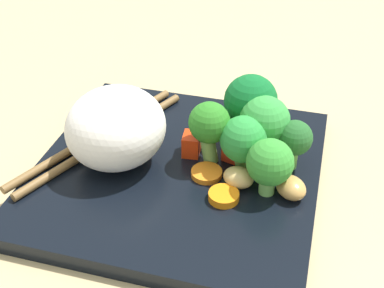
{
  "coord_description": "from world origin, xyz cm",
  "views": [
    {
      "loc": [
        10.67,
        -37.53,
        32.03
      ],
      "look_at": [
        1.11,
        1.05,
        3.6
      ],
      "focal_mm": 49.07,
      "sensor_mm": 36.0,
      "label": 1
    }
  ],
  "objects_px": {
    "carrot_slice_2": "(224,196)",
    "chopstick_pair": "(100,138)",
    "square_plate": "(178,172)",
    "rice_mound": "(116,128)",
    "broccoli_floret_5": "(251,102)"
  },
  "relations": [
    {
      "from": "chopstick_pair",
      "to": "carrot_slice_2",
      "type": "bearing_deg",
      "value": 93.01
    },
    {
      "from": "broccoli_floret_5",
      "to": "rice_mound",
      "type": "bearing_deg",
      "value": -150.7
    },
    {
      "from": "rice_mound",
      "to": "carrot_slice_2",
      "type": "xyz_separation_m",
      "value": [
        0.11,
        -0.03,
        -0.03
      ]
    },
    {
      "from": "square_plate",
      "to": "rice_mound",
      "type": "distance_m",
      "value": 0.07
    },
    {
      "from": "square_plate",
      "to": "chopstick_pair",
      "type": "distance_m",
      "value": 0.09
    },
    {
      "from": "square_plate",
      "to": "carrot_slice_2",
      "type": "xyz_separation_m",
      "value": [
        0.05,
        -0.04,
        0.01
      ]
    },
    {
      "from": "rice_mound",
      "to": "chopstick_pair",
      "type": "xyz_separation_m",
      "value": [
        -0.03,
        0.03,
        -0.03
      ]
    },
    {
      "from": "carrot_slice_2",
      "to": "chopstick_pair",
      "type": "height_order",
      "value": "same"
    },
    {
      "from": "square_plate",
      "to": "carrot_slice_2",
      "type": "bearing_deg",
      "value": -35.18
    },
    {
      "from": "rice_mound",
      "to": "chopstick_pair",
      "type": "bearing_deg",
      "value": 139.05
    },
    {
      "from": "square_plate",
      "to": "chopstick_pair",
      "type": "height_order",
      "value": "chopstick_pair"
    },
    {
      "from": "carrot_slice_2",
      "to": "chopstick_pair",
      "type": "xyz_separation_m",
      "value": [
        -0.14,
        0.06,
        0.0
      ]
    },
    {
      "from": "square_plate",
      "to": "broccoli_floret_5",
      "type": "bearing_deg",
      "value": 45.25
    },
    {
      "from": "chopstick_pair",
      "to": "broccoli_floret_5",
      "type": "bearing_deg",
      "value": 130.09
    },
    {
      "from": "rice_mound",
      "to": "carrot_slice_2",
      "type": "distance_m",
      "value": 0.12
    }
  ]
}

